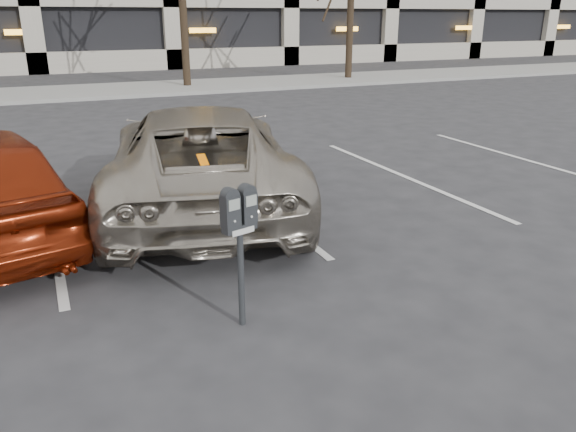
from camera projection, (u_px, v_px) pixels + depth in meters
The scene contains 5 objects.
ground at pixel (202, 272), 6.00m from camera, with size 140.00×140.00×0.00m, color #28282B.
sidewalk at pixel (76, 92), 19.73m from camera, with size 80.00×4.00×0.12m, color gray.
stall_lines at pixel (52, 222), 7.43m from camera, with size 16.90×5.20×0.00m.
parking_meter at pixel (239, 223), 4.66m from camera, with size 0.34×0.20×1.25m.
suv_silver at pixel (200, 157), 7.81m from camera, with size 3.57×5.64×1.46m.
Camera 1 is at (-1.39, -5.34, 2.58)m, focal length 35.00 mm.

